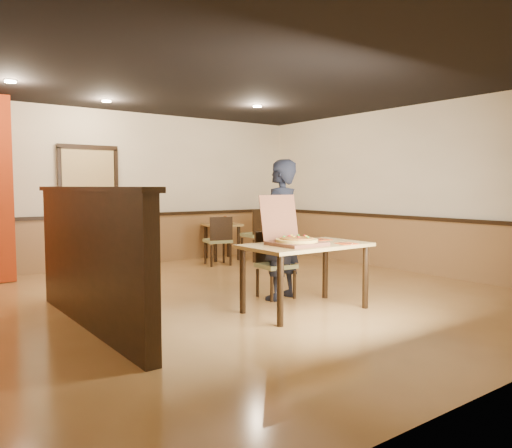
# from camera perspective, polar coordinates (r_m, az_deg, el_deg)

# --- Properties ---
(floor) EXTENTS (7.00, 7.00, 0.00)m
(floor) POSITION_cam_1_polar(r_m,az_deg,el_deg) (6.55, -1.87, -8.43)
(floor) COLOR #BF894A
(floor) RESTS_ON ground
(ceiling) EXTENTS (7.00, 7.00, 0.00)m
(ceiling) POSITION_cam_1_polar(r_m,az_deg,el_deg) (6.53, -1.93, 16.28)
(ceiling) COLOR black
(ceiling) RESTS_ON wall_back
(wall_back) EXTENTS (7.00, 0.00, 7.00)m
(wall_back) POSITION_cam_1_polar(r_m,az_deg,el_deg) (9.48, -14.05, 3.92)
(wall_back) COLOR #FFEFC7
(wall_back) RESTS_ON floor
(wall_right) EXTENTS (0.00, 7.00, 7.00)m
(wall_right) POSITION_cam_1_polar(r_m,az_deg,el_deg) (8.86, 17.09, 3.84)
(wall_right) COLOR #FFEFC7
(wall_right) RESTS_ON floor
(wainscot_back) EXTENTS (7.00, 0.04, 0.90)m
(wainscot_back) POSITION_cam_1_polar(r_m,az_deg,el_deg) (9.51, -13.88, -1.81)
(wainscot_back) COLOR olive
(wainscot_back) RESTS_ON floor
(chair_rail_back) EXTENTS (7.00, 0.06, 0.06)m
(chair_rail_back) POSITION_cam_1_polar(r_m,az_deg,el_deg) (9.45, -13.88, 1.01)
(chair_rail_back) COLOR black
(chair_rail_back) RESTS_ON wall_back
(wainscot_right) EXTENTS (0.04, 7.00, 0.90)m
(wainscot_right) POSITION_cam_1_polar(r_m,az_deg,el_deg) (8.90, 16.84, -2.29)
(wainscot_right) COLOR olive
(wainscot_right) RESTS_ON floor
(chair_rail_right) EXTENTS (0.06, 7.00, 0.06)m
(chair_rail_right) POSITION_cam_1_polar(r_m,az_deg,el_deg) (8.84, 16.83, 0.73)
(chair_rail_right) COLOR black
(chair_rail_right) RESTS_ON wall_right
(back_door) EXTENTS (0.90, 0.06, 2.10)m
(back_door) POSITION_cam_1_polar(r_m,az_deg,el_deg) (9.18, -18.53, 1.63)
(back_door) COLOR tan
(back_door) RESTS_ON wall_back
(booth_partition) EXTENTS (0.20, 3.10, 1.44)m
(booth_partition) POSITION_cam_1_polar(r_m,az_deg,el_deg) (5.36, -18.51, -3.52)
(booth_partition) COLOR black
(booth_partition) RESTS_ON floor
(spot_a) EXTENTS (0.14, 0.14, 0.02)m
(spot_a) POSITION_cam_1_polar(r_m,az_deg,el_deg) (7.30, -26.27, 14.40)
(spot_a) COLOR #FFE1B2
(spot_a) RESTS_ON ceiling
(spot_b) EXTENTS (0.14, 0.14, 0.02)m
(spot_b) POSITION_cam_1_polar(r_m,az_deg,el_deg) (8.37, -16.73, 13.32)
(spot_b) COLOR #FFE1B2
(spot_b) RESTS_ON ceiling
(spot_c) EXTENTS (0.14, 0.14, 0.02)m
(spot_c) POSITION_cam_1_polar(r_m,az_deg,el_deg) (8.53, 0.13, 13.32)
(spot_c) COLOR #FFE1B2
(spot_c) RESTS_ON ceiling
(main_table) EXTENTS (1.47, 0.84, 0.78)m
(main_table) POSITION_cam_1_polar(r_m,az_deg,el_deg) (5.81, 5.68, -3.34)
(main_table) COLOR tan
(main_table) RESTS_ON floor
(diner_chair) EXTENTS (0.46, 0.46, 0.85)m
(diner_chair) POSITION_cam_1_polar(r_m,az_deg,el_deg) (6.54, 1.98, -4.30)
(diner_chair) COLOR olive
(diner_chair) RESTS_ON floor
(side_chair_left) EXTENTS (0.53, 0.53, 0.90)m
(side_chair_left) POSITION_cam_1_polar(r_m,az_deg,el_deg) (9.15, -4.27, -1.68)
(side_chair_left) COLOR olive
(side_chair_left) RESTS_ON floor
(side_chair_right) EXTENTS (0.52, 0.52, 1.02)m
(side_chair_right) POSITION_cam_1_polar(r_m,az_deg,el_deg) (9.65, 0.34, -0.97)
(side_chair_right) COLOR olive
(side_chair_right) RESTS_ON floor
(side_table) EXTENTS (0.76, 0.76, 0.70)m
(side_table) POSITION_cam_1_polar(r_m,az_deg,el_deg) (9.91, -3.90, -0.97)
(side_table) COLOR tan
(side_table) RESTS_ON floor
(diner) EXTENTS (0.76, 0.62, 1.79)m
(diner) POSITION_cam_1_polar(r_m,az_deg,el_deg) (6.37, 2.75, -0.65)
(diner) COLOR black
(diner) RESTS_ON floor
(pizza_box) EXTENTS (0.54, 0.63, 0.56)m
(pizza_box) POSITION_cam_1_polar(r_m,az_deg,el_deg) (5.67, 4.28, -1.66)
(pizza_box) COLOR brown
(pizza_box) RESTS_ON main_table
(pizza) EXTENTS (0.61, 0.61, 0.03)m
(pizza) POSITION_cam_1_polar(r_m,az_deg,el_deg) (5.63, 4.67, -1.88)
(pizza) COLOR #F1CA57
(pizza) RESTS_ON pizza_box
(napkin_near) EXTENTS (0.25, 0.25, 0.01)m
(napkin_near) POSITION_cam_1_polar(r_m,az_deg,el_deg) (5.86, 10.28, -2.21)
(napkin_near) COLOR #D0410E
(napkin_near) RESTS_ON main_table
(napkin_far) EXTENTS (0.25, 0.25, 0.01)m
(napkin_far) POSITION_cam_1_polar(r_m,az_deg,el_deg) (6.24, 7.19, -1.77)
(napkin_far) COLOR #D0410E
(napkin_far) RESTS_ON main_table
(condiment) EXTENTS (0.06, 0.06, 0.15)m
(condiment) POSITION_cam_1_polar(r_m,az_deg,el_deg) (9.96, -3.55, 0.49)
(condiment) COLOR brown
(condiment) RESTS_ON side_table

